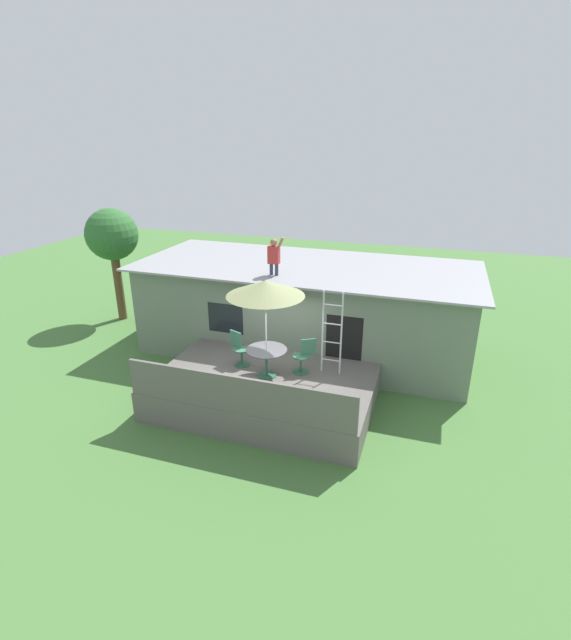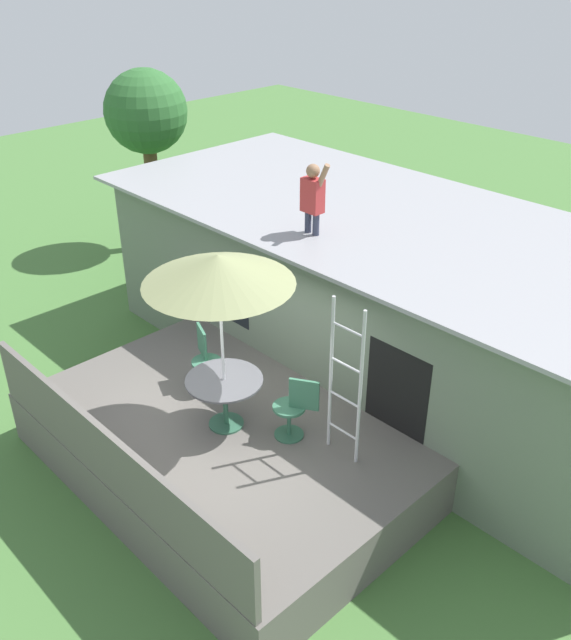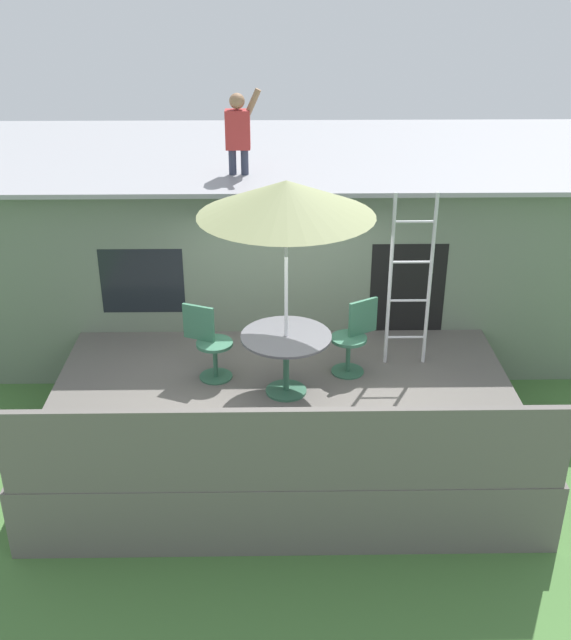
{
  "view_description": "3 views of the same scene",
  "coord_description": "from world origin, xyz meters",
  "views": [
    {
      "loc": [
        3.81,
        -9.86,
        6.54
      ],
      "look_at": [
        0.27,
        0.81,
        2.06
      ],
      "focal_mm": 26.18,
      "sensor_mm": 36.0,
      "label": 1
    },
    {
      "loc": [
        6.06,
        -4.68,
        6.73
      ],
      "look_at": [
        0.12,
        1.06,
        2.07
      ],
      "focal_mm": 38.91,
      "sensor_mm": 36.0,
      "label": 2
    },
    {
      "loc": [
        -0.1,
        -7.69,
        5.47
      ],
      "look_at": [
        0.04,
        0.69,
        1.41
      ],
      "focal_mm": 42.81,
      "sensor_mm": 36.0,
      "label": 3
    }
  ],
  "objects": [
    {
      "name": "ground_plane",
      "position": [
        0.0,
        0.0,
        0.0
      ],
      "size": [
        40.0,
        40.0,
        0.0
      ],
      "primitive_type": "plane",
      "color": "#477538"
    },
    {
      "name": "house",
      "position": [
        0.0,
        3.6,
        1.41
      ],
      "size": [
        10.5,
        4.5,
        2.8
      ],
      "color": "slate",
      "rests_on": "ground"
    },
    {
      "name": "deck",
      "position": [
        0.0,
        0.0,
        0.4
      ],
      "size": [
        5.48,
        3.68,
        0.8
      ],
      "primitive_type": "cube",
      "color": "#605B56",
      "rests_on": "ground"
    },
    {
      "name": "deck_railing",
      "position": [
        0.0,
        -1.79,
        1.25
      ],
      "size": [
        5.38,
        0.08,
        0.9
      ],
      "primitive_type": "cube",
      "color": "#605B56",
      "rests_on": "deck"
    },
    {
      "name": "patio_table",
      "position": [
        0.03,
        0.01,
        1.39
      ],
      "size": [
        1.04,
        1.04,
        0.74
      ],
      "color": "#33664C",
      "rests_on": "deck"
    },
    {
      "name": "patio_umbrella",
      "position": [
        0.03,
        0.01,
        3.15
      ],
      "size": [
        1.9,
        1.9,
        2.54
      ],
      "color": "silver",
      "rests_on": "deck"
    },
    {
      "name": "step_ladder",
      "position": [
        1.53,
        0.71,
        1.9
      ],
      "size": [
        0.52,
        0.04,
        2.2
      ],
      "color": "silver",
      "rests_on": "deck"
    },
    {
      "name": "person_figure",
      "position": [
        -0.55,
        2.25,
        3.41
      ],
      "size": [
        0.47,
        0.2,
        1.11
      ],
      "color": "#33384C",
      "rests_on": "house"
    },
    {
      "name": "patio_chair_left",
      "position": [
        -0.88,
        0.39,
        1.26
      ],
      "size": [
        0.6,
        0.44,
        0.92
      ],
      "rotation": [
        0.0,
        0.0,
        -0.4
      ],
      "color": "#33664C",
      "rests_on": "deck"
    },
    {
      "name": "patio_chair_right",
      "position": [
        0.86,
        0.5,
        1.26
      ],
      "size": [
        0.57,
        0.44,
        0.92
      ],
      "rotation": [
        0.0,
        0.0,
        -2.6
      ],
      "color": "#33664C",
      "rests_on": "deck"
    },
    {
      "name": "backyard_tree",
      "position": [
        -7.32,
        3.95,
        3.15
      ],
      "size": [
        1.85,
        1.85,
        4.15
      ],
      "color": "brown",
      "rests_on": "ground"
    }
  ]
}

